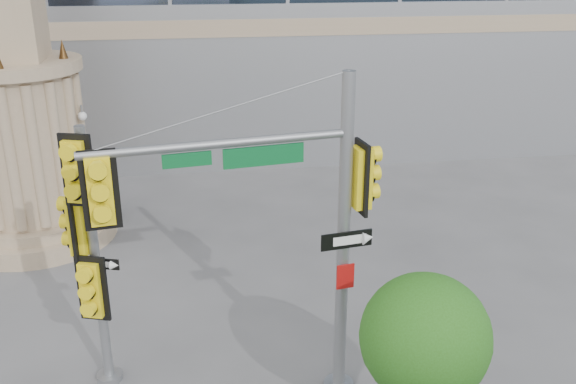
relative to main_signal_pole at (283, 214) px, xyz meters
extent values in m
cylinder|color=tan|center=(-6.05, 8.06, -3.52)|extent=(4.40, 4.40, 0.50)
cylinder|color=tan|center=(-6.05, 8.06, -3.12)|extent=(3.80, 3.80, 0.30)
cylinder|color=tan|center=(-6.05, 8.06, -0.97)|extent=(3.00, 3.00, 4.00)
cylinder|color=tan|center=(-6.05, 8.06, 1.18)|extent=(3.50, 3.50, 0.30)
cone|color=#472D14|center=(-4.75, 8.06, 1.58)|extent=(0.24, 0.24, 0.50)
cylinder|color=slate|center=(1.08, 0.17, -0.73)|extent=(0.22, 0.22, 6.08)
cylinder|color=slate|center=(-1.02, -0.16, 1.30)|extent=(4.23, 0.80, 0.14)
cube|color=#0B5F2B|center=(-0.31, -0.07, 1.05)|extent=(1.31, 0.24, 0.32)
cube|color=yellow|center=(-2.82, -0.44, 0.74)|extent=(0.59, 0.37, 1.27)
cube|color=yellow|center=(1.36, 0.22, 0.49)|extent=(0.37, 0.59, 1.27)
cube|color=black|center=(1.11, 0.03, -0.58)|extent=(0.93, 0.17, 0.30)
cube|color=#AE1010|center=(1.11, 0.03, -1.29)|extent=(0.33, 0.08, 0.47)
cylinder|color=slate|center=(-3.29, 1.06, -3.71)|extent=(0.49, 0.49, 0.12)
cylinder|color=slate|center=(-3.29, 1.06, -1.21)|extent=(0.18, 0.18, 5.12)
cube|color=yellow|center=(-3.36, 0.85, 0.63)|extent=(0.62, 0.44, 1.28)
cube|color=yellow|center=(-3.50, 1.13, -0.49)|extent=(0.44, 0.62, 1.28)
cube|color=yellow|center=(-3.36, 0.85, -1.62)|extent=(0.62, 0.44, 1.28)
cube|color=black|center=(-3.15, 0.89, -1.16)|extent=(0.61, 0.22, 0.20)
sphere|color=#255914|center=(2.00, -1.63, -1.53)|extent=(2.05, 2.05, 2.05)
sphere|color=#255914|center=(2.44, -1.38, -1.82)|extent=(1.27, 1.27, 1.27)
sphere|color=#255914|center=(1.66, -1.87, -1.77)|extent=(1.07, 1.07, 1.07)
camera|label=1|loc=(-1.31, -9.68, 4.20)|focal=40.00mm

